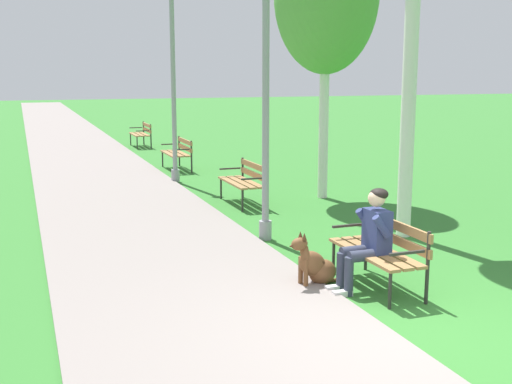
# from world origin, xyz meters

# --- Properties ---
(ground_plane) EXTENTS (120.00, 120.00, 0.00)m
(ground_plane) POSITION_xyz_m (0.00, 0.00, 0.00)
(ground_plane) COLOR #33752D
(paved_path) EXTENTS (3.21, 60.00, 0.04)m
(paved_path) POSITION_xyz_m (-1.81, 24.00, 0.02)
(paved_path) COLOR gray
(paved_path) RESTS_ON ground
(park_bench_near) EXTENTS (0.55, 1.50, 0.85)m
(park_bench_near) POSITION_xyz_m (0.43, 1.51, 0.51)
(park_bench_near) COLOR olive
(park_bench_near) RESTS_ON ground
(park_bench_mid) EXTENTS (0.55, 1.50, 0.85)m
(park_bench_mid) POSITION_xyz_m (0.53, 6.88, 0.51)
(park_bench_mid) COLOR olive
(park_bench_mid) RESTS_ON ground
(park_bench_far) EXTENTS (0.55, 1.50, 0.85)m
(park_bench_far) POSITION_xyz_m (0.36, 11.88, 0.51)
(park_bench_far) COLOR olive
(park_bench_far) RESTS_ON ground
(park_bench_furthest) EXTENTS (0.55, 1.50, 0.85)m
(park_bench_furthest) POSITION_xyz_m (0.41, 17.66, 0.51)
(park_bench_furthest) COLOR olive
(park_bench_furthest) RESTS_ON ground
(person_seated_on_near_bench) EXTENTS (0.74, 0.49, 1.25)m
(person_seated_on_near_bench) POSITION_xyz_m (0.22, 1.48, 0.68)
(person_seated_on_near_bench) COLOR #33384C
(person_seated_on_near_bench) RESTS_ON ground
(dog_brown) EXTENTS (0.83, 0.33, 0.71)m
(dog_brown) POSITION_xyz_m (-0.30, 1.85, 0.26)
(dog_brown) COLOR brown
(dog_brown) RESTS_ON ground
(lamp_post_near) EXTENTS (0.24, 0.24, 3.97)m
(lamp_post_near) POSITION_xyz_m (-0.08, 4.16, 2.06)
(lamp_post_near) COLOR gray
(lamp_post_near) RESTS_ON ground
(lamp_post_mid) EXTENTS (0.24, 0.24, 4.62)m
(lamp_post_mid) POSITION_xyz_m (-0.17, 9.98, 2.38)
(lamp_post_mid) COLOR gray
(lamp_post_mid) RESTS_ON ground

